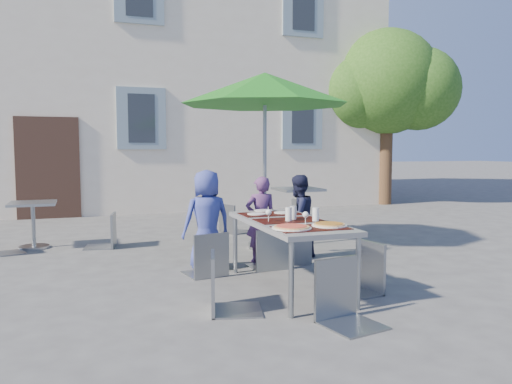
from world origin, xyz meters
name	(u,v)px	position (x,y,z in m)	size (l,w,h in m)	color
ground	(239,318)	(0.00, 0.00, 0.00)	(90.00, 90.00, 0.00)	#454548
building	(125,37)	(0.00, 11.50, 4.85)	(13.60, 8.20, 11.10)	beige
tree	(388,84)	(6.55, 7.54, 3.25)	(3.60, 3.00, 4.70)	#4E3421
dining_table	(289,225)	(0.79, 0.71, 0.70)	(0.80, 1.85, 0.76)	#4E4F54
pizza_near_left	(292,227)	(0.58, 0.16, 0.77)	(0.38, 0.38, 0.03)	white
pizza_near_right	(329,225)	(1.00, 0.19, 0.77)	(0.35, 0.35, 0.03)	white
glassware	(297,214)	(0.84, 0.62, 0.83)	(0.54, 0.41, 0.15)	silver
place_settings	(268,212)	(0.79, 1.35, 0.76)	(0.59, 0.49, 0.01)	white
child_0	(207,220)	(0.16, 1.87, 0.63)	(0.61, 0.40, 1.26)	#364196
child_1	(261,219)	(0.94, 2.04, 0.57)	(0.42, 0.28, 1.15)	#573165
child_2	(298,217)	(1.51, 2.09, 0.58)	(0.56, 0.32, 1.16)	#1A1D3A
chair_0	(208,227)	(0.09, 1.53, 0.59)	(0.52, 0.52, 1.00)	gray
chair_1	(270,223)	(0.91, 1.62, 0.58)	(0.45, 0.45, 0.99)	gray
chair_2	(295,225)	(1.32, 1.76, 0.51)	(0.40, 0.40, 0.89)	gray
chair_3	(224,247)	(-0.07, 0.21, 0.62)	(0.56, 0.56, 1.04)	gray
chair_4	(363,236)	(1.47, 0.34, 0.60)	(0.52, 0.51, 1.02)	gray
chair_5	(345,252)	(0.84, -0.41, 0.62)	(0.55, 0.56, 1.05)	gray
patio_umbrella	(265,90)	(1.30, 2.88, 2.38)	(2.53, 2.53, 2.64)	#A6A9AE
cafe_table_0	(33,218)	(-2.02, 4.03, 0.47)	(0.66, 0.66, 0.71)	#A6A9AE
bg_chair_l_0	(1,218)	(-2.42, 3.72, 0.53)	(0.49, 0.49, 0.90)	gray
bg_chair_r_0	(106,210)	(-0.97, 3.74, 0.59)	(0.52, 0.51, 1.00)	gray
cafe_table_1	(298,201)	(2.33, 3.96, 0.58)	(0.76, 0.76, 0.81)	#A6A9AE
bg_chair_l_1	(232,201)	(1.22, 4.37, 0.58)	(0.58, 0.58, 0.99)	slate
bg_chair_r_1	(295,197)	(2.51, 4.50, 0.61)	(0.55, 0.55, 1.03)	gray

